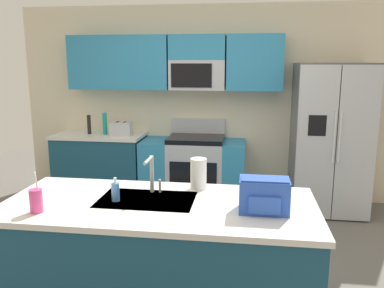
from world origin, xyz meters
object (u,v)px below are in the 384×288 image
object	(u,v)px
range_oven	(193,170)
bottle_teal	(105,124)
toaster	(121,129)
pepper_mill	(89,125)
backpack	(264,195)
refrigerator	(330,139)
sink_faucet	(152,171)
paper_towel_roll	(198,174)
soap_dispenser	(116,192)
drink_cup_pink	(36,201)

from	to	relation	value
range_oven	bottle_teal	xyz separation A→B (m)	(-1.20, -0.00, 0.60)
toaster	pepper_mill	xyz separation A→B (m)	(-0.47, 0.05, 0.04)
range_oven	backpack	distance (m)	2.77
refrigerator	sink_faucet	bearing A→B (deg)	-127.26
bottle_teal	paper_towel_roll	size ratio (longest dim) A/B	1.21
toaster	paper_towel_roll	distance (m)	2.48
refrigerator	bottle_teal	bearing A→B (deg)	178.63
soap_dispenser	pepper_mill	bearing A→B (deg)	115.80
soap_dispenser	refrigerator	bearing A→B (deg)	51.85
bottle_teal	refrigerator	bearing A→B (deg)	-1.37
sink_faucet	paper_towel_roll	size ratio (longest dim) A/B	1.17
soap_dispenser	paper_towel_roll	size ratio (longest dim) A/B	0.71
toaster	soap_dispenser	bearing A→B (deg)	-73.09
refrigerator	drink_cup_pink	xyz separation A→B (m)	(-2.36, -2.73, 0.05)
sink_faucet	bottle_teal	bearing A→B (deg)	117.52
bottle_teal	toaster	bearing A→B (deg)	-11.67
bottle_teal	soap_dispenser	size ratio (longest dim) A/B	1.71
toaster	soap_dispenser	size ratio (longest dim) A/B	1.65
pepper_mill	bottle_teal	bearing A→B (deg)	0.08
refrigerator	toaster	distance (m)	2.67
toaster	backpack	bearing A→B (deg)	-54.97
pepper_mill	sink_faucet	xyz separation A→B (m)	(1.43, -2.32, 0.04)
refrigerator	pepper_mill	size ratio (longest dim) A/B	7.22
drink_cup_pink	pepper_mill	bearing A→B (deg)	105.54
range_oven	paper_towel_roll	distance (m)	2.27
soap_dispenser	backpack	bearing A→B (deg)	-3.64
soap_dispenser	paper_towel_roll	distance (m)	0.65
range_oven	drink_cup_pink	distance (m)	2.92
sink_faucet	soap_dispenser	xyz separation A→B (m)	(-0.21, -0.20, -0.10)
soap_dispenser	toaster	bearing A→B (deg)	106.91
paper_towel_roll	sink_faucet	bearing A→B (deg)	-155.50
bottle_teal	backpack	xyz separation A→B (m)	(2.02, -2.58, -0.03)
refrigerator	range_oven	bearing A→B (deg)	177.60
range_oven	backpack	size ratio (longest dim) A/B	4.25
pepper_mill	sink_faucet	world-z (taller)	sink_faucet
backpack	soap_dispenser	bearing A→B (deg)	176.36
paper_towel_roll	backpack	distance (m)	0.64
range_oven	backpack	bearing A→B (deg)	-72.45
pepper_mill	drink_cup_pink	distance (m)	2.90
range_oven	toaster	distance (m)	1.10
toaster	backpack	world-z (taller)	backpack
refrigerator	soap_dispenser	size ratio (longest dim) A/B	10.88
range_oven	sink_faucet	size ratio (longest dim) A/B	4.82
bottle_teal	paper_towel_roll	distance (m)	2.66
refrigerator	bottle_teal	world-z (taller)	refrigerator
refrigerator	drink_cup_pink	distance (m)	3.61
soap_dispenser	sink_faucet	bearing A→B (deg)	43.28
toaster	paper_towel_roll	xyz separation A→B (m)	(1.29, -2.11, 0.03)
backpack	bottle_teal	bearing A→B (deg)	128.01
toaster	sink_faucet	size ratio (longest dim) A/B	0.99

